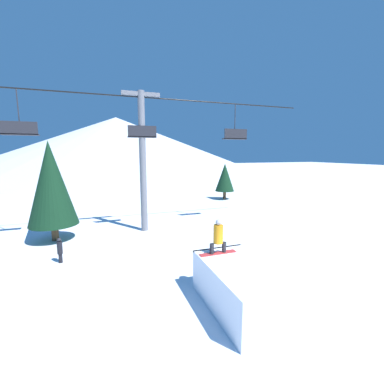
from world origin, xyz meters
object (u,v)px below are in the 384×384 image
Objects in this scene: snow_ramp at (240,287)px; pine_tree_near at (51,184)px; distant_skier at (60,249)px; snowboarder at (218,237)px.

pine_tree_near is (-6.99, 9.71, 2.70)m from snow_ramp.
pine_tree_near is 4.81× the size of distant_skier.
snowboarder is 1.17× the size of distant_skier.
distant_skier is (0.74, -3.65, -2.77)m from pine_tree_near.
snow_ramp is 1.88m from snowboarder.
pine_tree_near reaches higher than snow_ramp.
snow_ramp is 0.62× the size of pine_tree_near.
snowboarder is 0.24× the size of pine_tree_near.
snow_ramp is at bearing -44.12° from distant_skier.
snowboarder is at bearing -38.74° from distant_skier.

